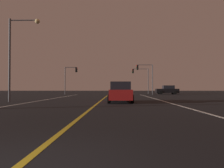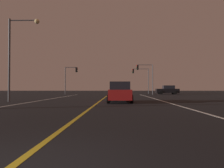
{
  "view_description": "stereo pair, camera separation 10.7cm",
  "coord_description": "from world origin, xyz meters",
  "px_view_note": "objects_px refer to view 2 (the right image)",
  "views": [
    {
      "loc": [
        1.48,
        -2.95,
        1.18
      ],
      "look_at": [
        0.8,
        29.84,
        1.78
      ],
      "focal_mm": 36.0,
      "sensor_mm": 36.0,
      "label": 1
    },
    {
      "loc": [
        1.59,
        -2.95,
        1.18
      ],
      "look_at": [
        0.8,
        29.84,
        1.78
      ],
      "focal_mm": 36.0,
      "sensor_mm": 36.0,
      "label": 2
    }
  ],
  "objects_px": {
    "traffic_light_near_right": "(145,72)",
    "street_lamp_left_mid": "(17,48)",
    "traffic_light_near_left": "(71,74)",
    "car_crossing_side": "(168,90)",
    "car_lead_same_lane": "(120,92)",
    "traffic_light_far_right": "(140,75)"
  },
  "relations": [
    {
      "from": "traffic_light_near_left",
      "to": "street_lamp_left_mid",
      "type": "height_order",
      "value": "street_lamp_left_mid"
    },
    {
      "from": "car_lead_same_lane",
      "to": "street_lamp_left_mid",
      "type": "xyz_separation_m",
      "value": [
        -9.02,
        0.79,
        3.91
      ]
    },
    {
      "from": "street_lamp_left_mid",
      "to": "car_lead_same_lane",
      "type": "bearing_deg",
      "value": -5.01
    },
    {
      "from": "car_lead_same_lane",
      "to": "traffic_light_near_right",
      "type": "height_order",
      "value": "traffic_light_near_right"
    },
    {
      "from": "car_crossing_side",
      "to": "traffic_light_far_right",
      "type": "bearing_deg",
      "value": -32.69
    },
    {
      "from": "car_crossing_side",
      "to": "street_lamp_left_mid",
      "type": "distance_m",
      "value": 30.76
    },
    {
      "from": "car_lead_same_lane",
      "to": "traffic_light_near_left",
      "type": "xyz_separation_m",
      "value": [
        -8.75,
        22.67,
        2.94
      ]
    },
    {
      "from": "car_lead_same_lane",
      "to": "traffic_light_far_right",
      "type": "relative_size",
      "value": 0.82
    },
    {
      "from": "traffic_light_near_right",
      "to": "street_lamp_left_mid",
      "type": "bearing_deg",
      "value": 57.6
    },
    {
      "from": "traffic_light_near_left",
      "to": "street_lamp_left_mid",
      "type": "bearing_deg",
      "value": -90.72
    },
    {
      "from": "car_lead_same_lane",
      "to": "traffic_light_near_left",
      "type": "height_order",
      "value": "traffic_light_near_left"
    },
    {
      "from": "car_lead_same_lane",
      "to": "traffic_light_near_right",
      "type": "xyz_separation_m",
      "value": [
        4.87,
        22.67,
        3.27
      ]
    },
    {
      "from": "traffic_light_near_right",
      "to": "street_lamp_left_mid",
      "type": "distance_m",
      "value": 25.93
    },
    {
      "from": "traffic_light_near_left",
      "to": "car_crossing_side",
      "type": "bearing_deg",
      "value": 7.32
    },
    {
      "from": "car_lead_same_lane",
      "to": "traffic_light_near_left",
      "type": "bearing_deg",
      "value": 21.09
    },
    {
      "from": "car_lead_same_lane",
      "to": "car_crossing_side",
      "type": "height_order",
      "value": "same"
    },
    {
      "from": "traffic_light_near_left",
      "to": "street_lamp_left_mid",
      "type": "relative_size",
      "value": 0.7
    },
    {
      "from": "car_crossing_side",
      "to": "car_lead_same_lane",
      "type": "bearing_deg",
      "value": 69.16
    },
    {
      "from": "car_lead_same_lane",
      "to": "traffic_light_far_right",
      "type": "height_order",
      "value": "traffic_light_far_right"
    },
    {
      "from": "traffic_light_near_left",
      "to": "street_lamp_left_mid",
      "type": "xyz_separation_m",
      "value": [
        -0.27,
        -21.88,
        0.98
      ]
    },
    {
      "from": "car_lead_same_lane",
      "to": "traffic_light_near_right",
      "type": "relative_size",
      "value": 0.78
    },
    {
      "from": "car_lead_same_lane",
      "to": "car_crossing_side",
      "type": "xyz_separation_m",
      "value": [
        9.52,
        25.02,
        0.0
      ]
    }
  ]
}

